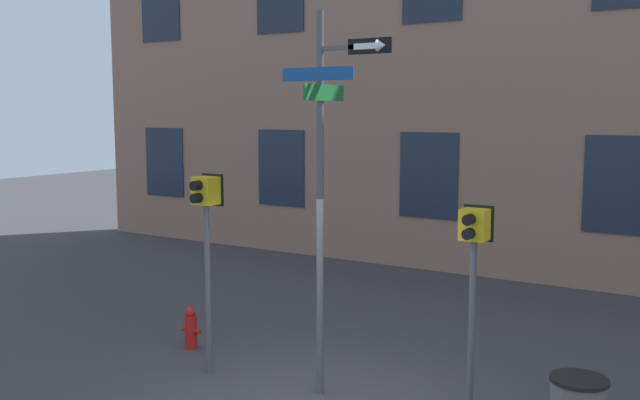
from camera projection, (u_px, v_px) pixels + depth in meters
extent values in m
cube|color=#1E2838|center=(165.00, 162.00, 20.03)|extent=(1.39, 0.03, 1.92)
cube|color=#1E2838|center=(281.00, 168.00, 17.93)|extent=(1.39, 0.03, 1.92)
cube|color=#1E2838|center=(428.00, 176.00, 15.84)|extent=(1.39, 0.03, 1.92)
cube|color=#1E2838|center=(621.00, 185.00, 13.74)|extent=(1.39, 0.03, 1.92)
cube|color=#1E2838|center=(160.00, 6.00, 19.50)|extent=(1.39, 0.03, 1.92)
cylinder|color=#4C4C51|center=(320.00, 208.00, 8.78)|extent=(0.09, 0.09, 4.76)
cube|color=#4C4C51|center=(345.00, 47.00, 8.36)|extent=(0.68, 0.05, 0.05)
cube|color=#14478C|center=(317.00, 74.00, 8.52)|extent=(1.00, 0.02, 0.16)
cube|color=#196B2D|center=(324.00, 93.00, 8.57)|extent=(0.02, 0.90, 0.20)
cube|color=black|center=(370.00, 46.00, 8.17)|extent=(0.56, 0.02, 0.18)
cube|color=white|center=(366.00, 46.00, 8.18)|extent=(0.32, 0.01, 0.07)
cone|color=white|center=(382.00, 45.00, 8.07)|extent=(0.10, 0.14, 0.14)
cylinder|color=#4C4C51|center=(208.00, 289.00, 9.66)|extent=(0.08, 0.08, 2.33)
cube|color=gold|center=(206.00, 191.00, 9.49)|extent=(0.30, 0.26, 0.37)
cube|color=black|center=(213.00, 190.00, 9.61)|extent=(0.36, 0.02, 0.43)
cylinder|color=black|center=(196.00, 186.00, 9.32)|extent=(0.13, 0.12, 0.13)
cylinder|color=black|center=(196.00, 198.00, 9.34)|extent=(0.13, 0.12, 0.13)
cylinder|color=silver|center=(199.00, 185.00, 9.37)|extent=(0.10, 0.01, 0.10)
cylinder|color=#4C4C51|center=(472.00, 328.00, 8.33)|extent=(0.08, 0.08, 2.09)
cube|color=gold|center=(474.00, 225.00, 8.18)|extent=(0.30, 0.26, 0.36)
cube|color=black|center=(479.00, 223.00, 8.30)|extent=(0.36, 0.02, 0.42)
cylinder|color=black|center=(469.00, 220.00, 8.01)|extent=(0.13, 0.12, 0.13)
cylinder|color=black|center=(468.00, 234.00, 8.03)|extent=(0.13, 0.12, 0.13)
cylinder|color=#EA4C14|center=(471.00, 219.00, 8.05)|extent=(0.10, 0.01, 0.10)
cylinder|color=red|center=(191.00, 332.00, 10.77)|extent=(0.19, 0.19, 0.50)
sphere|color=red|center=(190.00, 312.00, 10.74)|extent=(0.16, 0.16, 0.16)
cylinder|color=red|center=(184.00, 329.00, 10.84)|extent=(0.08, 0.07, 0.07)
cylinder|color=red|center=(198.00, 332.00, 10.70)|extent=(0.08, 0.07, 0.07)
cylinder|color=black|center=(579.00, 380.00, 7.06)|extent=(0.58, 0.58, 0.04)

